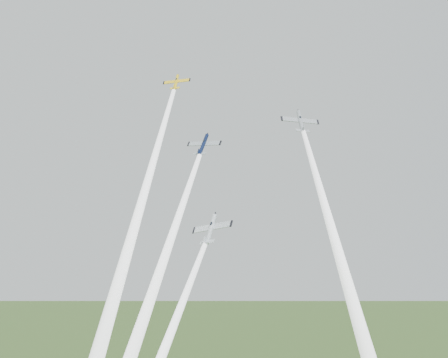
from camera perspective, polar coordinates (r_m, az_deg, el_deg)
plane_yellow at (r=131.69m, az=-4.87°, el=9.80°), size 6.78×5.37×6.21m
smoke_trail_yellow at (r=102.32m, az=-8.99°, el=-4.51°), size 8.01×47.45×64.61m
plane_navy at (r=116.43m, az=-2.12°, el=3.52°), size 8.94×7.15×7.08m
smoke_trail_navy at (r=95.70m, az=-7.21°, el=-11.20°), size 13.64×38.77×53.70m
plane_silver_right at (r=122.19m, az=7.78°, el=5.82°), size 9.36×8.00×8.07m
smoke_trail_silver_right at (r=99.38m, az=11.60°, el=-7.50°), size 12.38×38.70×53.23m
plane_silver_low at (r=105.62m, az=-1.33°, el=-5.09°), size 9.66×9.51×8.82m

